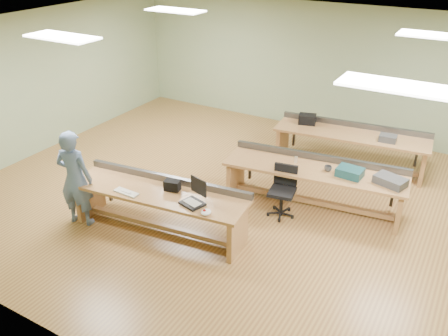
{
  "coord_description": "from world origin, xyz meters",
  "views": [
    {
      "loc": [
        3.37,
        -6.65,
        4.48
      ],
      "look_at": [
        -0.14,
        -0.6,
        0.91
      ],
      "focal_mm": 38.0,
      "sensor_mm": 36.0,
      "label": 1
    }
  ],
  "objects": [
    {
      "name": "tray_back",
      "position": [
        1.89,
        2.26,
        0.81
      ],
      "size": [
        0.34,
        0.26,
        0.13
      ],
      "primitive_type": "cube",
      "rotation": [
        0.0,
        0.0,
        0.08
      ],
      "color": "#38383B",
      "rests_on": "workbench_back"
    },
    {
      "name": "storage_box_back",
      "position": [
        0.19,
        2.35,
        0.85
      ],
      "size": [
        0.41,
        0.34,
        0.2
      ],
      "primitive_type": "cube",
      "rotation": [
        0.0,
        0.0,
        0.28
      ],
      "color": "black",
      "rests_on": "workbench_back"
    },
    {
      "name": "fluor_panels",
      "position": [
        0.0,
        0.0,
        2.97
      ],
      "size": [
        6.2,
        3.5,
        0.03
      ],
      "color": "white",
      "rests_on": "ceiling"
    },
    {
      "name": "wall_left",
      "position": [
        -5.0,
        0.0,
        1.5
      ],
      "size": [
        0.04,
        8.0,
        3.0
      ],
      "primitive_type": "cube",
      "color": "gray",
      "rests_on": "floor"
    },
    {
      "name": "trackball_mouse",
      "position": [
        0.22,
        -1.74,
        0.79
      ],
      "size": [
        0.19,
        0.2,
        0.07
      ],
      "primitive_type": "ellipsoid",
      "rotation": [
        0.0,
        0.0,
        -0.29
      ],
      "color": "white",
      "rests_on": "workbench_front"
    },
    {
      "name": "parts_bin_teal",
      "position": [
        1.67,
        0.47,
        0.82
      ],
      "size": [
        0.44,
        0.34,
        0.15
      ],
      "primitive_type": "cube",
      "rotation": [
        0.0,
        0.0,
        -0.06
      ],
      "color": "#153E44",
      "rests_on": "workbench_mid"
    },
    {
      "name": "task_chair",
      "position": [
        0.72,
        -0.08,
        0.33
      ],
      "size": [
        0.55,
        0.55,
        0.9
      ],
      "rotation": [
        0.0,
        0.0,
        0.16
      ],
      "color": "black",
      "rests_on": "floor"
    },
    {
      "name": "ceiling",
      "position": [
        0.0,
        0.0,
        3.0
      ],
      "size": [
        10.0,
        10.0,
        0.0
      ],
      "primitive_type": "plane",
      "color": "silver",
      "rests_on": "wall_back"
    },
    {
      "name": "keyboard",
      "position": [
        -1.19,
        -1.85,
        0.76
      ],
      "size": [
        0.43,
        0.16,
        0.02
      ],
      "primitive_type": "cube",
      "rotation": [
        0.0,
        0.0,
        -0.04
      ],
      "color": "beige",
      "rests_on": "workbench_front"
    },
    {
      "name": "wall_back",
      "position": [
        0.0,
        4.0,
        1.5
      ],
      "size": [
        10.0,
        0.04,
        3.0
      ],
      "primitive_type": "cube",
      "color": "gray",
      "rests_on": "floor"
    },
    {
      "name": "parts_bin_grey",
      "position": [
        2.33,
        0.52,
        0.82
      ],
      "size": [
        0.56,
        0.44,
        0.13
      ],
      "primitive_type": "cube",
      "rotation": [
        0.0,
        0.0,
        -0.29
      ],
      "color": "#38383B",
      "rests_on": "workbench_mid"
    },
    {
      "name": "laptop_base",
      "position": [
        -0.1,
        -1.62,
        0.77
      ],
      "size": [
        0.4,
        0.36,
        0.04
      ],
      "primitive_type": "cube",
      "rotation": [
        0.0,
        0.0,
        -0.27
      ],
      "color": "black",
      "rests_on": "workbench_front"
    },
    {
      "name": "laptop_screen",
      "position": [
        -0.06,
        -1.49,
        1.02
      ],
      "size": [
        0.33,
        0.11,
        0.27
      ],
      "primitive_type": "cube",
      "rotation": [
        0.0,
        0.0,
        -0.27
      ],
      "color": "black",
      "rests_on": "laptop_base"
    },
    {
      "name": "workbench_back",
      "position": [
        1.16,
        2.34,
        0.56
      ],
      "size": [
        3.14,
        1.14,
        0.86
      ],
      "rotation": [
        0.0,
        0.0,
        0.11
      ],
      "color": "#B4874C",
      "rests_on": "floor"
    },
    {
      "name": "mug",
      "position": [
        1.3,
        0.46,
        0.8
      ],
      "size": [
        0.15,
        0.15,
        0.1
      ],
      "primitive_type": "imported",
      "rotation": [
        0.0,
        0.0,
        -0.18
      ],
      "color": "#38383B",
      "rests_on": "workbench_mid"
    },
    {
      "name": "workbench_front",
      "position": [
        -0.8,
        -1.52,
        0.56
      ],
      "size": [
        3.01,
        1.12,
        0.86
      ],
      "rotation": [
        0.0,
        0.0,
        0.12
      ],
      "color": "#B4874C",
      "rests_on": "floor"
    },
    {
      "name": "camera_bag",
      "position": [
        -0.62,
        -1.4,
        0.83
      ],
      "size": [
        0.27,
        0.21,
        0.17
      ],
      "primitive_type": "cube",
      "rotation": [
        0.0,
        0.0,
        0.23
      ],
      "color": "black",
      "rests_on": "workbench_front"
    },
    {
      "name": "workbench_mid",
      "position": [
        1.07,
        0.47,
        0.56
      ],
      "size": [
        3.22,
        1.23,
        0.86
      ],
      "rotation": [
        0.0,
        0.0,
        0.13
      ],
      "color": "#B4874C",
      "rests_on": "floor"
    },
    {
      "name": "floor",
      "position": [
        0.0,
        0.0,
        0.0
      ],
      "size": [
        10.0,
        10.0,
        0.0
      ],
      "primitive_type": "plane",
      "color": "#9F753C",
      "rests_on": "ground"
    },
    {
      "name": "wall_front",
      "position": [
        0.0,
        -4.0,
        1.5
      ],
      "size": [
        10.0,
        0.04,
        3.0
      ],
      "primitive_type": "cube",
      "color": "gray",
      "rests_on": "floor"
    },
    {
      "name": "person",
      "position": [
        -2.12,
        -2.01,
        0.84
      ],
      "size": [
        0.68,
        0.53,
        1.67
      ],
      "primitive_type": "imported",
      "rotation": [
        0.0,
        0.0,
        3.37
      ],
      "color": "slate",
      "rests_on": "floor"
    },
    {
      "name": "drinks_can",
      "position": [
        0.69,
        0.51,
        0.8
      ],
      "size": [
        0.06,
        0.06,
        0.11
      ],
      "primitive_type": "cylinder",
      "rotation": [
        0.0,
        0.0,
        0.08
      ],
      "color": "white",
      "rests_on": "workbench_mid"
    }
  ]
}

